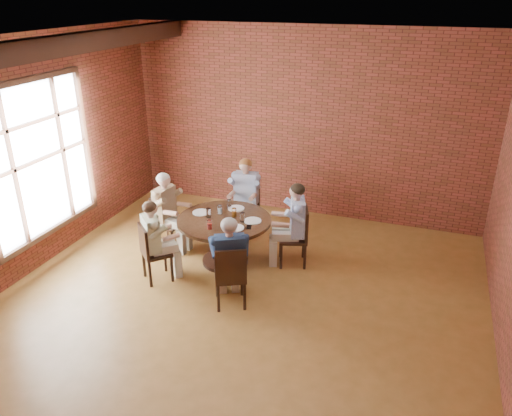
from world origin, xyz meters
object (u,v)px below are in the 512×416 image
(diner_b, at_px, (245,196))
(diner_e, at_px, (230,262))
(chair_e, at_px, (231,275))
(chair_c, at_px, (165,219))
(diner_a, at_px, (293,225))
(chair_a, at_px, (299,234))
(diner_d, at_px, (156,241))
(smartphone, at_px, (249,227))
(chair_b, at_px, (247,203))
(dining_table, at_px, (224,232))
(diner_c, at_px, (168,212))
(chair_d, at_px, (151,251))

(diner_b, distance_m, diner_e, 2.21)
(diner_b, height_order, chair_e, diner_b)
(diner_b, xyz_separation_m, chair_c, (-1.03, -0.99, -0.16))
(diner_a, bearing_deg, chair_e, -36.37)
(diner_e, bearing_deg, diner_a, -137.02)
(chair_a, xyz_separation_m, diner_d, (-1.81, -1.14, 0.12))
(diner_a, height_order, smartphone, diner_a)
(chair_c, height_order, smartphone, chair_c)
(diner_a, xyz_separation_m, chair_c, (-2.12, -0.19, -0.16))
(diner_a, relative_size, diner_d, 1.06)
(diner_b, distance_m, chair_c, 1.43)
(diner_d, bearing_deg, smartphone, -108.51)
(chair_a, height_order, chair_e, chair_a)
(diner_b, bearing_deg, chair_b, 90.00)
(dining_table, xyz_separation_m, chair_b, (-0.10, 1.22, -0.02))
(chair_c, bearing_deg, chair_e, -118.72)
(diner_a, bearing_deg, chair_a, 90.00)
(chair_a, distance_m, chair_b, 1.45)
(diner_c, relative_size, diner_d, 1.04)
(chair_e, bearing_deg, diner_c, -64.16)
(chair_a, distance_m, chair_c, 2.21)
(dining_table, xyz_separation_m, smartphone, (0.46, -0.14, 0.23))
(chair_c, xyz_separation_m, chair_e, (1.66, -1.21, 0.00))
(diner_b, height_order, diner_c, diner_b)
(dining_table, relative_size, chair_c, 1.56)
(chair_c, xyz_separation_m, diner_c, (0.08, -0.01, 0.15))
(chair_d, bearing_deg, chair_a, -104.02)
(chair_e, bearing_deg, chair_b, -101.21)
(diner_b, relative_size, diner_d, 1.06)
(chair_c, xyz_separation_m, smartphone, (1.58, -0.29, 0.26))
(dining_table, xyz_separation_m, chair_a, (1.07, 0.36, -0.02))
(chair_c, xyz_separation_m, chair_d, (0.34, -0.98, -0.01))
(chair_d, bearing_deg, smartphone, -107.57)
(diner_e, distance_m, smartphone, 0.86)
(diner_d, bearing_deg, diner_c, -28.34)
(chair_e, height_order, diner_e, diner_e)
(chair_b, bearing_deg, chair_c, -138.39)
(chair_d, xyz_separation_m, diner_e, (1.29, -0.16, 0.16))
(chair_b, xyz_separation_m, smartphone, (0.56, -1.36, 0.25))
(diner_b, bearing_deg, dining_table, -90.00)
(chair_a, height_order, diner_c, diner_c)
(chair_c, distance_m, diner_c, 0.17)
(diner_b, distance_m, diner_c, 1.38)
(chair_e, bearing_deg, chair_a, -137.28)
(dining_table, height_order, diner_c, diner_c)
(smartphone, bearing_deg, diner_c, 151.85)
(dining_table, relative_size, chair_b, 1.54)
(dining_table, height_order, diner_a, diner_a)
(diner_a, xyz_separation_m, smartphone, (-0.54, -0.48, 0.09))
(diner_a, relative_size, chair_c, 1.44)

